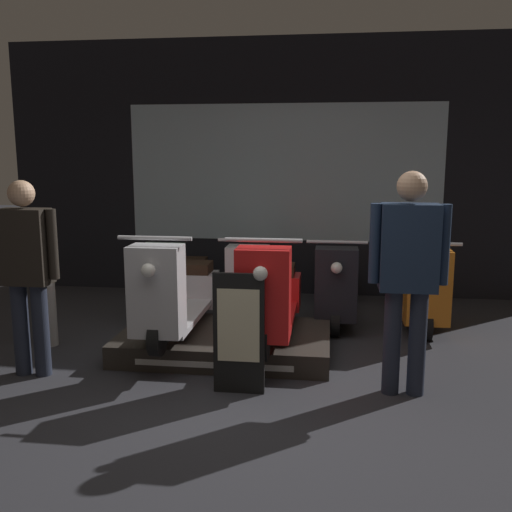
% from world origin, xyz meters
% --- Properties ---
extents(ground_plane, '(30.00, 30.00, 0.00)m').
position_xyz_m(ground_plane, '(0.00, 0.00, 0.00)').
color(ground_plane, '#2D2D33').
extents(shop_wall_back, '(7.12, 0.09, 3.20)m').
position_xyz_m(shop_wall_back, '(0.00, 3.49, 1.60)').
color(shop_wall_back, black).
rests_on(shop_wall_back, ground_plane).
extents(display_platform, '(1.88, 1.11, 0.20)m').
position_xyz_m(display_platform, '(-0.33, 1.13, 0.10)').
color(display_platform, '#2D2823').
rests_on(display_platform, ground_plane).
extents(scooter_display_left, '(0.59, 1.73, 0.96)m').
position_xyz_m(scooter_display_left, '(-0.75, 1.03, 0.56)').
color(scooter_display_left, black).
rests_on(scooter_display_left, display_platform).
extents(scooter_display_right, '(0.59, 1.73, 0.96)m').
position_xyz_m(scooter_display_right, '(0.09, 1.03, 0.56)').
color(scooter_display_right, black).
rests_on(scooter_display_right, display_platform).
extents(scooter_backrow_0, '(0.59, 1.73, 0.96)m').
position_xyz_m(scooter_backrow_0, '(-1.09, 2.32, 0.36)').
color(scooter_backrow_0, black).
rests_on(scooter_backrow_0, ground_plane).
extents(scooter_backrow_1, '(0.59, 1.73, 0.96)m').
position_xyz_m(scooter_backrow_1, '(-0.21, 2.32, 0.36)').
color(scooter_backrow_1, black).
rests_on(scooter_backrow_1, ground_plane).
extents(scooter_backrow_2, '(0.59, 1.73, 0.96)m').
position_xyz_m(scooter_backrow_2, '(0.66, 2.32, 0.36)').
color(scooter_backrow_2, black).
rests_on(scooter_backrow_2, ground_plane).
extents(scooter_backrow_3, '(0.59, 1.73, 0.96)m').
position_xyz_m(scooter_backrow_3, '(1.54, 2.32, 0.36)').
color(scooter_backrow_3, black).
rests_on(scooter_backrow_3, ground_plane).
extents(person_left_browsing, '(0.54, 0.21, 1.59)m').
position_xyz_m(person_left_browsing, '(-1.80, 0.42, 0.91)').
color(person_left_browsing, '#232838').
rests_on(person_left_browsing, ground_plane).
extents(person_right_browsing, '(0.57, 0.23, 1.67)m').
position_xyz_m(person_right_browsing, '(1.16, 0.42, 0.98)').
color(person_right_browsing, '#232838').
rests_on(person_right_browsing, ground_plane).
extents(price_sign_board, '(0.39, 0.04, 0.93)m').
position_xyz_m(price_sign_board, '(-0.07, 0.28, 0.47)').
color(price_sign_board, black).
rests_on(price_sign_board, ground_plane).
extents(street_bollard, '(0.13, 0.13, 1.05)m').
position_xyz_m(street_bollard, '(-2.01, 1.12, 0.52)').
color(street_bollard, gray).
rests_on(street_bollard, ground_plane).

